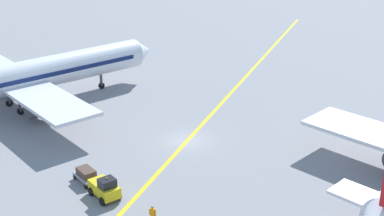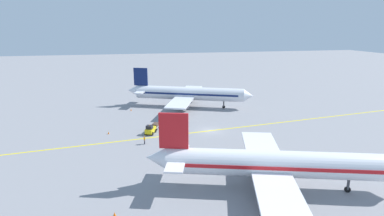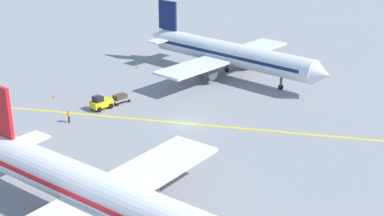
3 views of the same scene
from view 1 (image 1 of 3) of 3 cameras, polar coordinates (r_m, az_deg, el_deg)
ground_plane at (r=54.44m, az=-0.53°, el=-3.54°), size 400.00×400.00×0.00m
apron_yellow_centreline at (r=54.44m, az=-0.53°, el=-3.54°), size 13.79×119.29×0.01m
airplane_at_gate at (r=64.60m, az=-17.46°, el=3.14°), size 27.86×33.94×10.60m
baggage_tug_white at (r=45.01m, az=-9.28°, el=-8.42°), size 3.35×2.70×2.11m
baggage_cart_trailing at (r=47.66m, az=-11.21°, el=-6.92°), size 2.95×2.36×1.24m
ground_crew_worker at (r=41.16m, az=-4.22°, el=-11.31°), size 0.58×0.25×1.68m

